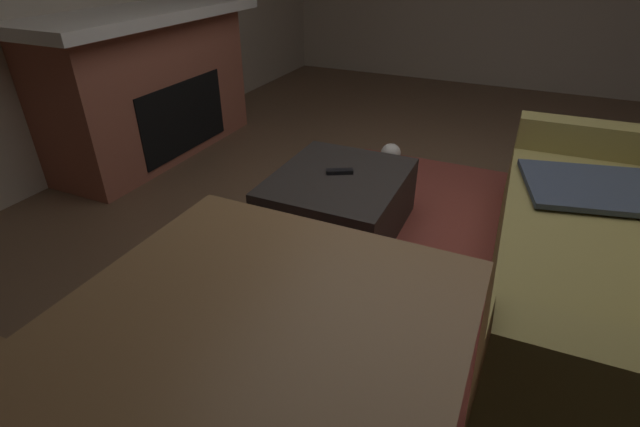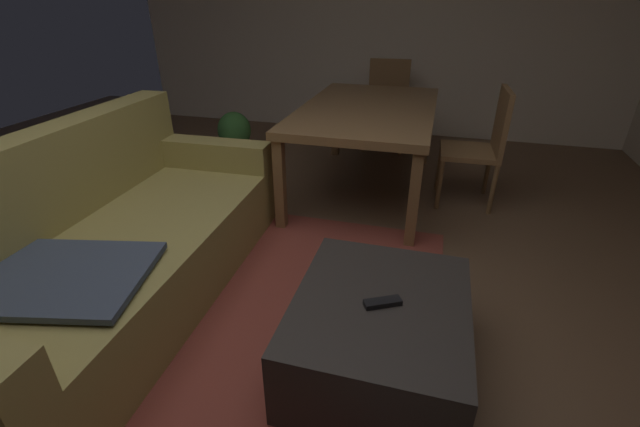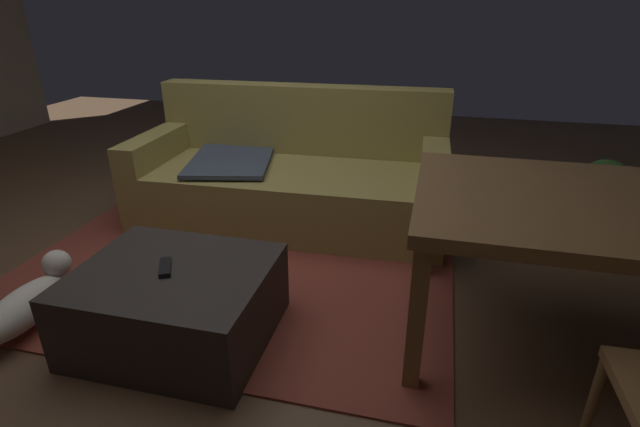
{
  "view_description": "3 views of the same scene",
  "coord_description": "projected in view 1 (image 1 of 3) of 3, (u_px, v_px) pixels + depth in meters",
  "views": [
    {
      "loc": [
        2.4,
        0.33,
        1.59
      ],
      "look_at": [
        0.91,
        -0.35,
        0.63
      ],
      "focal_mm": 26.16,
      "sensor_mm": 36.0,
      "label": 1
    },
    {
      "loc": [
        -1.37,
        -0.73,
        1.55
      ],
      "look_at": [
        0.13,
        -0.31,
        0.73
      ],
      "focal_mm": 23.58,
      "sensor_mm": 36.0,
      "label": 2
    },
    {
      "loc": [
        1.2,
        -2.29,
        1.52
      ],
      "look_at": [
        0.86,
        -0.94,
        0.9
      ],
      "focal_mm": 26.97,
      "sensor_mm": 36.0,
      "label": 3
    }
  ],
  "objects": [
    {
      "name": "area_rug",
      "position": [
        451.0,
        256.0,
        2.71
      ],
      "size": [
        2.6,
        2.0,
        0.01
      ],
      "primitive_type": "cube",
      "color": "brown",
      "rests_on": "ground"
    },
    {
      "name": "ottoman_coffee_table",
      "position": [
        338.0,
        203.0,
        2.87
      ],
      "size": [
        0.88,
        0.75,
        0.38
      ],
      "primitive_type": "cube",
      "color": "#2D2826",
      "rests_on": "ground"
    },
    {
      "name": "fireplace",
      "position": [
        151.0,
        85.0,
        3.75
      ],
      "size": [
        2.03,
        0.76,
        1.15
      ],
      "color": "#9E5642",
      "rests_on": "ground"
    },
    {
      "name": "couch",
      "position": [
        626.0,
        256.0,
        2.17
      ],
      "size": [
        2.22,
        1.04,
        0.93
      ],
      "color": "#9E8E4C",
      "rests_on": "ground"
    },
    {
      "name": "small_dog",
      "position": [
        362.0,
        160.0,
        3.51
      ],
      "size": [
        0.2,
        0.6,
        0.27
      ],
      "color": "silver",
      "rests_on": "ground"
    },
    {
      "name": "tv_remote",
      "position": [
        340.0,
        171.0,
        2.79
      ],
      "size": [
        0.12,
        0.16,
        0.02
      ],
      "primitive_type": "cube",
      "rotation": [
        0.0,
        0.0,
        0.49
      ],
      "color": "black",
      "rests_on": "ottoman_coffee_table"
    },
    {
      "name": "floor",
      "position": [
        435.0,
        246.0,
        2.81
      ],
      "size": [
        9.43,
        9.43,
        0.0
      ],
      "primitive_type": "plane",
      "color": "brown"
    }
  ]
}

